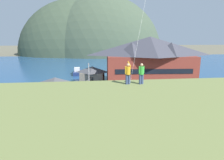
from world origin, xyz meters
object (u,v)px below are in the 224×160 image
at_px(parked_car_mid_row_far, 201,113).
at_px(person_companion, 141,73).
at_px(harbor_lodge, 150,59).
at_px(wharf_dock, 88,74).
at_px(person_kite_flyer, 128,73).
at_px(storage_shed_near_lot, 56,91).
at_px(moored_boat_wharfside, 77,72).
at_px(parked_car_mid_row_near, 206,98).
at_px(parked_car_back_row_right, 133,102).
at_px(parked_car_mid_row_center, 86,120).
at_px(parked_car_front_row_end, 155,115).
at_px(storage_shed_waterside, 92,74).
at_px(parking_light_pole, 89,79).
at_px(parked_car_front_row_silver, 13,117).
at_px(parked_car_front_row_red, 159,98).

bearing_deg(parked_car_mid_row_far, person_companion, -144.60).
bearing_deg(harbor_lodge, wharf_dock, 138.06).
relative_size(wharf_dock, person_kite_flyer, 7.92).
xyz_separation_m(storage_shed_near_lot, moored_boat_wharfside, (1.62, 28.27, -1.74)).
relative_size(parked_car_mid_row_near, person_companion, 2.46).
height_order(parked_car_mid_row_near, parked_car_back_row_right, same).
height_order(harbor_lodge, person_companion, harbor_lodge).
xyz_separation_m(harbor_lodge, person_companion, (-10.06, -29.45, 2.03)).
relative_size(parked_car_mid_row_center, person_kite_flyer, 2.33).
bearing_deg(parked_car_front_row_end, person_companion, -118.89).
distance_m(storage_shed_near_lot, person_companion, 19.60).
xyz_separation_m(wharf_dock, parked_car_front_row_end, (9.02, -35.26, 0.71)).
bearing_deg(person_companion, wharf_dock, 96.44).
bearing_deg(parked_car_back_row_right, person_companion, -100.22).
distance_m(storage_shed_waterside, parked_car_back_row_right, 19.55).
height_order(storage_shed_waterside, parked_car_mid_row_near, storage_shed_waterside).
height_order(parked_car_back_row_right, person_companion, person_companion).
bearing_deg(parked_car_front_row_end, parked_car_back_row_right, 107.81).
distance_m(storage_shed_waterside, person_kite_flyer, 32.29).
bearing_deg(parking_light_pole, parked_car_front_row_silver, -136.31).
bearing_deg(storage_shed_near_lot, parked_car_front_row_silver, -120.78).
height_order(parked_car_mid_row_center, person_kite_flyer, person_kite_flyer).
bearing_deg(storage_shed_near_lot, parked_car_back_row_right, -12.48).
distance_m(moored_boat_wharfside, person_companion, 45.57).
xyz_separation_m(parked_car_mid_row_center, parked_car_mid_row_near, (20.04, 6.73, 0.00)).
bearing_deg(moored_boat_wharfside, storage_shed_waterside, -69.80).
distance_m(parked_car_front_row_red, parked_car_mid_row_center, 14.02).
relative_size(storage_shed_waterside, parked_car_mid_row_far, 1.58).
relative_size(storage_shed_waterside, parked_car_back_row_right, 1.61).
height_order(parked_car_front_row_end, parked_car_back_row_right, same).
bearing_deg(parked_car_front_row_silver, parking_light_pole, 43.69).
distance_m(storage_shed_waterside, moored_boat_wharfside, 13.36).
xyz_separation_m(parked_car_front_row_end, parked_car_mid_row_center, (-9.10, -0.60, 0.00)).
relative_size(person_kite_flyer, person_companion, 1.07).
bearing_deg(parked_car_mid_row_center, parked_car_front_row_end, 3.76).
relative_size(storage_shed_waterside, parked_car_front_row_silver, 1.60).
xyz_separation_m(parked_car_mid_row_near, parked_car_back_row_right, (-12.75, -0.52, 0.00)).
height_order(wharf_dock, parked_car_front_row_red, parked_car_front_row_red).
relative_size(wharf_dock, parked_car_mid_row_center, 3.40).
xyz_separation_m(wharf_dock, person_kite_flyer, (3.72, -42.74, 7.77)).
xyz_separation_m(parked_car_front_row_red, parking_light_pole, (-11.57, 3.82, 2.83)).
bearing_deg(storage_shed_waterside, harbor_lodge, -9.35).
distance_m(parked_car_front_row_end, person_companion, 11.16).
distance_m(parked_car_front_row_red, parked_car_front_row_end, 7.27).
height_order(parked_car_mid_row_far, person_companion, person_companion).
distance_m(parked_car_mid_row_far, parked_car_mid_row_center, 15.48).
height_order(parked_car_front_row_silver, parked_car_front_row_red, same).
xyz_separation_m(parked_car_front_row_red, parked_car_back_row_right, (-4.69, -1.06, 0.00)).
bearing_deg(person_kite_flyer, harbor_lodge, 69.15).
xyz_separation_m(parked_car_mid_row_near, person_companion, (-15.12, -13.71, 7.04)).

